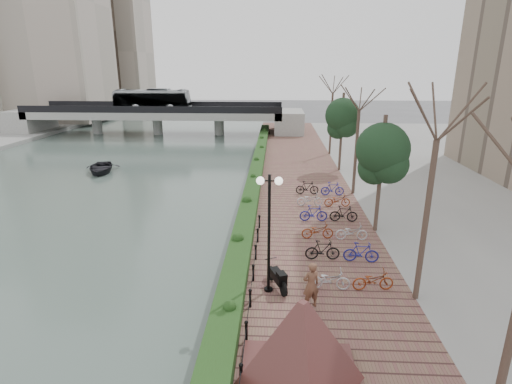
# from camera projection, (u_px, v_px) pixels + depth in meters

# --- Properties ---
(ground) EXTENTS (220.00, 220.00, 0.00)m
(ground) POSITION_uv_depth(u_px,v_px,m) (211.00, 333.00, 14.70)
(ground) COLOR #59595B
(ground) RESTS_ON ground
(river_water) EXTENTS (30.00, 130.00, 0.02)m
(river_water) POSITION_uv_depth(u_px,v_px,m) (100.00, 167.00, 39.27)
(river_water) COLOR #43534C
(river_water) RESTS_ON ground
(promenade) EXTENTS (8.00, 75.00, 0.50)m
(promenade) POSITION_uv_depth(u_px,v_px,m) (297.00, 190.00, 31.11)
(promenade) COLOR brown
(promenade) RESTS_ON ground
(inland_pavement) EXTENTS (24.00, 75.00, 0.50)m
(inland_pavement) POSITION_uv_depth(u_px,v_px,m) (508.00, 193.00, 30.31)
(inland_pavement) COLOR gray
(inland_pavement) RESTS_ON ground
(hedge) EXTENTS (1.10, 56.00, 0.60)m
(hedge) POSITION_uv_depth(u_px,v_px,m) (256.00, 174.00, 33.49)
(hedge) COLOR #1F3A15
(hedge) RESTS_ON promenade
(chain_fence) EXTENTS (0.10, 14.10, 0.70)m
(chain_fence) POSITION_uv_depth(u_px,v_px,m) (252.00, 285.00, 16.28)
(chain_fence) COLOR black
(chain_fence) RESTS_ON promenade
(granite_monument) EXTENTS (4.23, 4.23, 2.82)m
(granite_monument) POSITION_uv_depth(u_px,v_px,m) (301.00, 345.00, 11.17)
(granite_monument) COLOR #4A261F
(granite_monument) RESTS_ON promenade
(lamppost) EXTENTS (1.02, 0.32, 4.99)m
(lamppost) POSITION_uv_depth(u_px,v_px,m) (269.00, 209.00, 15.52)
(lamppost) COLOR black
(lamppost) RESTS_ON promenade
(motorcycle) EXTENTS (1.13, 1.76, 1.05)m
(motorcycle) POSITION_uv_depth(u_px,v_px,m) (277.00, 276.00, 16.65)
(motorcycle) COLOR black
(motorcycle) RESTS_ON promenade
(pedestrian) EXTENTS (0.80, 0.67, 1.87)m
(pedestrian) POSITION_uv_depth(u_px,v_px,m) (311.00, 285.00, 15.20)
(pedestrian) COLOR brown
(pedestrian) RESTS_ON promenade
(bicycle_parking) EXTENTS (2.40, 14.69, 1.00)m
(bicycle_parking) POSITION_uv_depth(u_px,v_px,m) (331.00, 222.00, 22.58)
(bicycle_parking) COLOR #BBBAC0
(bicycle_parking) RESTS_ON promenade
(street_trees) EXTENTS (3.20, 37.12, 6.80)m
(street_trees) POSITION_uv_depth(u_px,v_px,m) (366.00, 161.00, 25.29)
(street_trees) COLOR #3B2D23
(street_trees) RESTS_ON promenade
(bridge) EXTENTS (36.00, 10.77, 6.50)m
(bridge) POSITION_uv_depth(u_px,v_px,m) (156.00, 111.00, 57.33)
(bridge) COLOR gray
(bridge) RESTS_ON ground
(boat) EXTENTS (4.15, 5.01, 0.90)m
(boat) POSITION_uv_depth(u_px,v_px,m) (101.00, 168.00, 36.95)
(boat) COLOR black
(boat) RESTS_ON river_water
(far_buildings) EXTENTS (35.00, 38.00, 38.00)m
(far_buildings) POSITION_uv_depth(u_px,v_px,m) (44.00, 30.00, 74.77)
(far_buildings) COLOR #A5978A
(far_buildings) RESTS_ON far_bank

